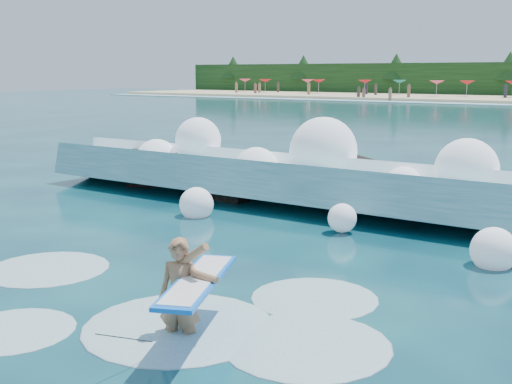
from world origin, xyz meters
TOP-DOWN VIEW (x-y plane):
  - ground at (0.00, 0.00)m, footprint 200.00×200.00m
  - breaking_wave at (1.58, 6.49)m, footprint 19.95×3.04m
  - rock_cluster at (-2.77, 7.04)m, footprint 8.47×3.26m
  - surfer_with_board at (3.20, -2.20)m, footprint 1.39×2.86m
  - wave_spray at (1.33, 6.35)m, footprint 15.54×4.59m
  - surf_foam at (2.77, -1.69)m, footprint 9.01×5.55m

SIDE VIEW (x-z plane):
  - ground at x=0.00m, z-range 0.00..0.00m
  - surf_foam at x=2.77m, z-range -0.07..0.07m
  - rock_cluster at x=-2.77m, z-range -0.26..1.16m
  - breaking_wave at x=1.58m, z-range -0.26..1.46m
  - surfer_with_board at x=3.20m, z-range -0.22..1.45m
  - wave_spray at x=1.33m, z-range -0.12..2.41m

